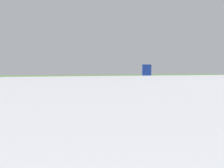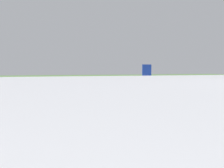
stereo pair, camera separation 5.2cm
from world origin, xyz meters
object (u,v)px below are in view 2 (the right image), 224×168
object	(u,v)px
service_car_followme	(213,89)
traffic_cone_orange	(96,87)
service_truck_baggage	(185,87)
no_stopping_sign	(106,86)
airliner_main	(113,84)

from	to	relation	value
service_car_followme	traffic_cone_orange	size ratio (longest dim) A/B	8.21
service_truck_baggage	no_stopping_sign	distance (m)	53.82
airliner_main	traffic_cone_orange	xyz separation A→B (m)	(1.41, -32.23, -4.08)
service_truck_baggage	traffic_cone_orange	bearing A→B (deg)	-31.67
service_truck_baggage	traffic_cone_orange	world-z (taller)	service_truck_baggage
service_truck_baggage	no_stopping_sign	size ratio (longest dim) A/B	2.54
service_car_followme	service_truck_baggage	bearing A→B (deg)	-54.64
service_truck_baggage	service_car_followme	bearing A→B (deg)	125.36
service_truck_baggage	traffic_cone_orange	distance (m)	59.48
no_stopping_sign	airliner_main	bearing A→B (deg)	80.30
airliner_main	no_stopping_sign	distance (m)	33.10
airliner_main	no_stopping_sign	xyz separation A→B (m)	(-5.55, -32.50, -2.91)
service_car_followme	airliner_main	bearing A→B (deg)	-12.65
service_truck_baggage	service_car_followme	size ratio (longest dim) A/B	1.36
airliner_main	service_truck_baggage	xyz separation A→B (m)	(-49.20, -1.01, -2.95)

